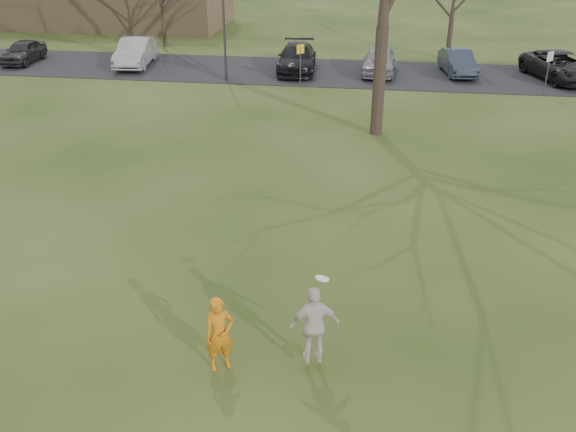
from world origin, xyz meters
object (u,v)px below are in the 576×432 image
object	(u,v)px
car_6	(560,66)
car_0	(23,52)
car_5	(458,62)
player_defender	(219,334)
car_1	(136,52)
car_3	(297,58)
catching_play	(315,325)
lamp_post	(223,2)
car_4	(379,60)

from	to	relation	value
car_6	car_0	bearing A→B (deg)	162.82
car_5	car_6	size ratio (longest dim) A/B	0.77
player_defender	car_1	world-z (taller)	player_defender
car_5	car_3	bearing A→B (deg)	174.99
car_0	car_5	world-z (taller)	car_5
catching_play	lamp_post	distance (m)	23.45
catching_play	lamp_post	world-z (taller)	lamp_post
car_3	car_5	bearing A→B (deg)	-0.42
car_4	car_5	world-z (taller)	car_4
car_5	car_4	bearing A→B (deg)	177.75
player_defender	car_4	distance (m)	25.09
car_0	car_3	size ratio (longest dim) A/B	0.76
car_0	car_1	distance (m)	6.79
car_0	car_6	xyz separation A→B (m)	(30.02, 0.33, 0.07)
car_1	car_3	distance (m)	9.30
player_defender	car_5	bearing A→B (deg)	44.52
car_1	car_4	world-z (taller)	car_1
car_0	catching_play	size ratio (longest dim) A/B	1.96
car_1	lamp_post	bearing A→B (deg)	-29.67
catching_play	car_5	bearing A→B (deg)	78.51
car_6	car_1	bearing A→B (deg)	162.51
car_0	lamp_post	xyz separation A→B (m)	(12.64, -2.24, 3.29)
car_5	player_defender	bearing A→B (deg)	-113.95
car_5	car_6	xyz separation A→B (m)	(5.21, -0.42, 0.06)
car_0	car_3	distance (m)	16.09
car_3	car_6	bearing A→B (deg)	-3.51
lamp_post	player_defender	bearing A→B (deg)	-76.88
car_4	lamp_post	xyz separation A→B (m)	(-7.94, -2.52, 3.21)
car_3	car_4	size ratio (longest dim) A/B	1.17
car_0	car_4	bearing A→B (deg)	-2.57
player_defender	car_5	distance (m)	26.35
car_0	car_1	xyz separation A→B (m)	(6.78, 0.20, 0.13)
car_4	car_5	size ratio (longest dim) A/B	1.07
car_0	car_6	bearing A→B (deg)	-2.70
player_defender	car_6	xyz separation A→B (m)	(12.16, 25.00, -0.05)
car_1	car_4	xyz separation A→B (m)	(13.80, 0.07, -0.04)
catching_play	car_6	bearing A→B (deg)	67.35
car_0	car_6	distance (m)	30.03
car_5	lamp_post	distance (m)	12.95
player_defender	car_3	size ratio (longest dim) A/B	0.33
car_4	catching_play	distance (m)	24.71
player_defender	car_3	world-z (taller)	player_defender
car_6	player_defender	bearing A→B (deg)	-133.73
player_defender	car_0	distance (m)	30.46
player_defender	catching_play	world-z (taller)	catching_play
car_0	car_6	size ratio (longest dim) A/B	0.73
player_defender	lamp_post	distance (m)	23.24
player_defender	car_5	size ratio (longest dim) A/B	0.41
player_defender	car_3	xyz separation A→B (m)	(-1.78, 24.86, -0.05)
car_3	car_0	bearing A→B (deg)	176.60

